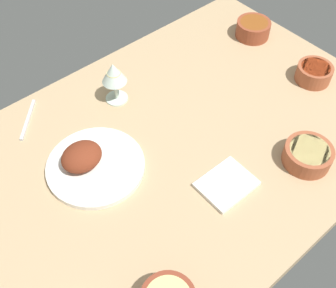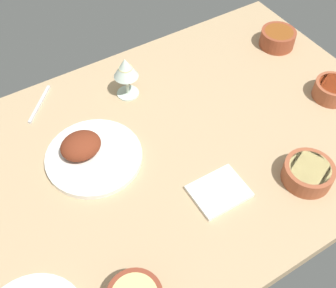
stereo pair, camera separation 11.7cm
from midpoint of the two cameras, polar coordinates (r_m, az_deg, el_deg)
name	(u,v)px [view 1 (the left image)]	position (r cm, az deg, el deg)	size (l,w,h in cm)	color
dining_table	(168,153)	(119.89, -2.78, -1.38)	(140.00, 90.00, 4.00)	tan
plate_far_side	(91,163)	(115.56, -13.41, -2.67)	(26.83, 26.83, 7.65)	white
bowl_sauce	(314,73)	(142.16, 17.13, 9.19)	(11.36, 11.36, 5.45)	#A35133
bowl_soup	(253,28)	(156.25, 9.41, 15.22)	(12.06, 12.06, 5.86)	brown
bowl_pasta	(308,155)	(117.67, 15.93, -1.59)	(13.25, 13.25, 5.26)	#A35133
wine_glass	(114,75)	(126.60, -10.08, 9.15)	(7.60, 7.60, 14.00)	silver
folded_napkin	(227,184)	(110.76, 5.03, -5.68)	(14.27, 11.44, 1.20)	white
fork_loose	(28,119)	(133.73, -21.01, 3.01)	(16.04, 0.90, 0.80)	silver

